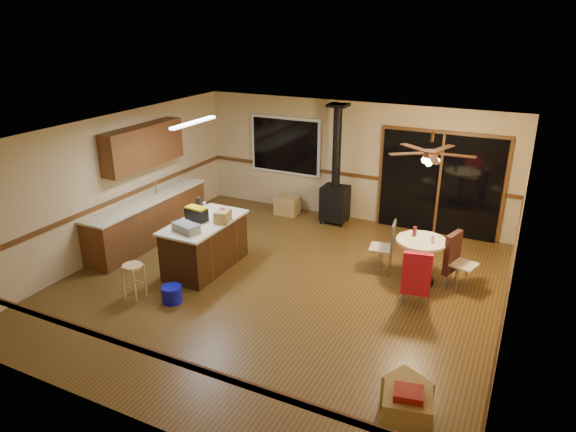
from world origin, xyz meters
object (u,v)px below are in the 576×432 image
Objects in this scene: blue_bucket at (172,294)px; chair_right at (454,253)px; toolbox_grey at (186,228)px; chair_near at (417,273)px; box_corner_a at (407,411)px; wood_stove at (335,191)px; toolbox_black at (196,214)px; dining_table at (420,253)px; kitchen_island at (205,244)px; bar_stool at (134,281)px; box_corner_b at (407,394)px; chair_left at (388,241)px; box_under_window at (287,205)px.

chair_right is at bearing 32.65° from blue_bucket.
toolbox_grey is 0.66× the size of chair_near.
wood_stove is at bearing 118.64° from box_corner_a.
dining_table is (3.71, 1.15, -0.48)m from toolbox_black.
chair_right is (4.09, 1.76, -0.37)m from toolbox_grey.
dining_table is at bearing -39.95° from wood_stove.
box_corner_a is at bearing -88.25° from chair_right.
kitchen_island is at bearing -163.01° from chair_right.
bar_stool is 0.83× the size of chair_right.
chair_left is at bearing 109.75° from box_corner_b.
toolbox_grey is 3.80m from chair_near.
box_corner_b is (4.13, -1.96, -0.27)m from kitchen_island.
toolbox_grey is at bearing 104.82° from blue_bucket.
bar_stool is 1.12× the size of box_under_window.
toolbox_grey is 0.90× the size of box_under_window.
wood_stove is at bearing 69.99° from toolbox_grey.
bar_stool is 1.26× the size of box_corner_b.
chair_right is (4.53, 2.64, 0.31)m from bar_stool.
dining_table is 0.89m from chair_near.
dining_table is at bearing 17.24° from toolbox_black.
dining_table is at bearing 35.38° from blue_bucket.
chair_near is at bearing -111.82° from chair_right.
chair_left is (2.78, 2.51, 0.45)m from blue_bucket.
kitchen_island is 2.40× the size of chair_right.
box_under_window is 6.71m from box_corner_a.
kitchen_island is 5.17× the size of blue_bucket.
blue_bucket is (-1.10, -4.30, -0.59)m from wood_stove.
dining_table is at bearing -168.95° from chair_right.
wood_stove is 2.97m from dining_table.
blue_bucket is 0.71× the size of box_corner_b.
toolbox_black is at bearing -95.08° from box_under_window.
toolbox_grey is 0.55× the size of dining_table.
wood_stove is 3.60× the size of chair_near.
bar_stool is 4.33m from chair_left.
toolbox_black reaches higher than box_under_window.
box_corner_b is at bearing -10.33° from blue_bucket.
box_corner_b is (0.56, -3.11, -0.34)m from dining_table.
wood_stove reaches higher than toolbox_black.
chair_right is (1.12, -0.01, 0.01)m from chair_left.
bar_stool is at bearing -158.20° from chair_near.
kitchen_island is 2.91× the size of bar_stool.
kitchen_island is 3.09m from box_under_window.
dining_table is 1.64× the size of chair_left.
toolbox_black reaches higher than box_corner_a.
chair_right is (0.52, 0.10, 0.07)m from dining_table.
chair_left is at bearing 37.84° from bar_stool.
wood_stove is 4.89× the size of chair_left.
toolbox_black reaches higher than blue_bucket.
chair_left is at bearing 30.82° from toolbox_grey.
blue_bucket is at bearing -147.35° from chair_right.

